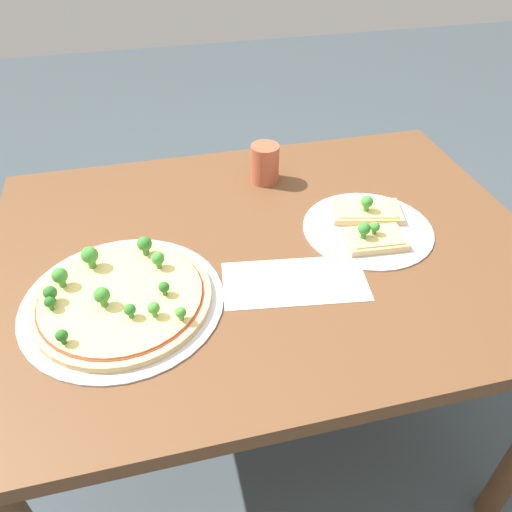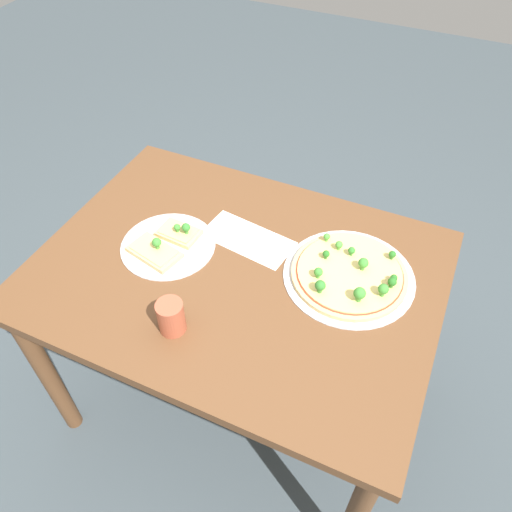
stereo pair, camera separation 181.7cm
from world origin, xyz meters
name	(u,v)px [view 1 (the left image)]	position (x,y,z in m)	size (l,w,h in m)	color
ground_plane	(264,430)	(0.00, 0.00, 0.00)	(8.00, 8.00, 0.00)	#3D474C
dining_table	(267,277)	(0.00, 0.00, 0.66)	(1.22, 0.90, 0.76)	brown
pizza_tray_whole	(121,297)	(0.32, 0.11, 0.77)	(0.39, 0.39, 0.07)	silver
pizza_tray_slice	(369,225)	(-0.24, 0.00, 0.77)	(0.30, 0.30, 0.06)	silver
drinking_cup	(265,164)	(-0.06, -0.27, 0.81)	(0.07, 0.07, 0.10)	#AD5138
paper_menu	(295,281)	(-0.02, 0.13, 0.76)	(0.29, 0.14, 0.00)	white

